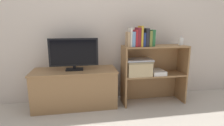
{
  "coord_description": "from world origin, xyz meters",
  "views": [
    {
      "loc": [
        -0.38,
        -2.03,
        1.07
      ],
      "look_at": [
        0.0,
        0.15,
        0.58
      ],
      "focal_mm": 28.0,
      "sensor_mm": 36.0,
      "label": 1
    }
  ],
  "objects_px": {
    "baby_monitor": "(181,41)",
    "tv_stand": "(75,88)",
    "book_tan": "(128,39)",
    "book_ivory": "(130,37)",
    "tv": "(74,53)",
    "book_forest": "(152,38)",
    "book_skyblue": "(133,39)",
    "book_mustard": "(140,36)",
    "magazine_stack": "(157,72)",
    "laptop": "(138,60)",
    "book_olive": "(149,38)",
    "book_navy": "(143,39)",
    "storage_basket_left": "(138,67)",
    "book_crimson": "(135,38)",
    "book_maroon": "(138,37)",
    "book_charcoal": "(146,37)"
  },
  "relations": [
    {
      "from": "book_maroon",
      "to": "book_forest",
      "type": "relative_size",
      "value": 1.13
    },
    {
      "from": "book_tan",
      "to": "tv_stand",
      "type": "bearing_deg",
      "value": 171.5
    },
    {
      "from": "baby_monitor",
      "to": "tv_stand",
      "type": "bearing_deg",
      "value": 177.65
    },
    {
      "from": "baby_monitor",
      "to": "laptop",
      "type": "xyz_separation_m",
      "value": [
        -0.6,
        -0.01,
        -0.23
      ]
    },
    {
      "from": "book_mustard",
      "to": "laptop",
      "type": "height_order",
      "value": "book_mustard"
    },
    {
      "from": "book_tan",
      "to": "book_mustard",
      "type": "bearing_deg",
      "value": 0.0
    },
    {
      "from": "book_ivory",
      "to": "book_forest",
      "type": "bearing_deg",
      "value": 0.0
    },
    {
      "from": "baby_monitor",
      "to": "book_charcoal",
      "type": "bearing_deg",
      "value": -175.36
    },
    {
      "from": "book_mustard",
      "to": "baby_monitor",
      "type": "height_order",
      "value": "book_mustard"
    },
    {
      "from": "book_skyblue",
      "to": "book_navy",
      "type": "distance_m",
      "value": 0.14
    },
    {
      "from": "book_ivory",
      "to": "laptop",
      "type": "xyz_separation_m",
      "value": [
        0.13,
        0.03,
        -0.3
      ]
    },
    {
      "from": "tv_stand",
      "to": "book_ivory",
      "type": "height_order",
      "value": "book_ivory"
    },
    {
      "from": "book_maroon",
      "to": "magazine_stack",
      "type": "distance_m",
      "value": 0.57
    },
    {
      "from": "baby_monitor",
      "to": "magazine_stack",
      "type": "height_order",
      "value": "baby_monitor"
    },
    {
      "from": "book_maroon",
      "to": "storage_basket_left",
      "type": "relative_size",
      "value": 0.72
    },
    {
      "from": "book_ivory",
      "to": "book_maroon",
      "type": "relative_size",
      "value": 0.99
    },
    {
      "from": "book_skyblue",
      "to": "baby_monitor",
      "type": "bearing_deg",
      "value": 3.49
    },
    {
      "from": "book_tan",
      "to": "book_maroon",
      "type": "xyz_separation_m",
      "value": [
        0.13,
        0.0,
        0.03
      ]
    },
    {
      "from": "book_mustard",
      "to": "book_olive",
      "type": "distance_m",
      "value": 0.12
    },
    {
      "from": "tv",
      "to": "book_maroon",
      "type": "height_order",
      "value": "book_maroon"
    },
    {
      "from": "book_forest",
      "to": "book_maroon",
      "type": "bearing_deg",
      "value": 180.0
    },
    {
      "from": "tv_stand",
      "to": "tv",
      "type": "xyz_separation_m",
      "value": [
        0.0,
        -0.0,
        0.47
      ]
    },
    {
      "from": "storage_basket_left",
      "to": "book_olive",
      "type": "bearing_deg",
      "value": -12.36
    },
    {
      "from": "tv_stand",
      "to": "book_forest",
      "type": "distance_m",
      "value": 1.2
    },
    {
      "from": "book_maroon",
      "to": "book_charcoal",
      "type": "distance_m",
      "value": 0.11
    },
    {
      "from": "book_navy",
      "to": "laptop",
      "type": "bearing_deg",
      "value": 147.68
    },
    {
      "from": "book_ivory",
      "to": "book_charcoal",
      "type": "xyz_separation_m",
      "value": [
        0.21,
        0.0,
        -0.0
      ]
    },
    {
      "from": "book_ivory",
      "to": "baby_monitor",
      "type": "bearing_deg",
      "value": 3.33
    },
    {
      "from": "book_skyblue",
      "to": "book_mustard",
      "type": "xyz_separation_m",
      "value": [
        0.1,
        0.0,
        0.04
      ]
    },
    {
      "from": "storage_basket_left",
      "to": "laptop",
      "type": "height_order",
      "value": "laptop"
    },
    {
      "from": "book_maroon",
      "to": "laptop",
      "type": "distance_m",
      "value": 0.3
    },
    {
      "from": "book_ivory",
      "to": "storage_basket_left",
      "type": "xyz_separation_m",
      "value": [
        0.13,
        0.03,
        -0.4
      ]
    },
    {
      "from": "book_ivory",
      "to": "baby_monitor",
      "type": "distance_m",
      "value": 0.73
    },
    {
      "from": "book_ivory",
      "to": "book_crimson",
      "type": "bearing_deg",
      "value": 0.0
    },
    {
      "from": "tv_stand",
      "to": "magazine_stack",
      "type": "distance_m",
      "value": 1.12
    },
    {
      "from": "book_tan",
      "to": "baby_monitor",
      "type": "distance_m",
      "value": 0.76
    },
    {
      "from": "book_charcoal",
      "to": "book_forest",
      "type": "relative_size",
      "value": 1.09
    },
    {
      "from": "book_tan",
      "to": "book_maroon",
      "type": "height_order",
      "value": "book_maroon"
    },
    {
      "from": "book_navy",
      "to": "baby_monitor",
      "type": "bearing_deg",
      "value": 4.33
    },
    {
      "from": "book_mustard",
      "to": "book_navy",
      "type": "height_order",
      "value": "book_mustard"
    },
    {
      "from": "tv",
      "to": "book_ivory",
      "type": "height_order",
      "value": "book_ivory"
    },
    {
      "from": "book_crimson",
      "to": "book_olive",
      "type": "height_order",
      "value": "book_crimson"
    },
    {
      "from": "tv",
      "to": "book_ivory",
      "type": "distance_m",
      "value": 0.74
    },
    {
      "from": "book_skyblue",
      "to": "book_tan",
      "type": "bearing_deg",
      "value": -180.0
    },
    {
      "from": "book_crimson",
      "to": "baby_monitor",
      "type": "distance_m",
      "value": 0.67
    },
    {
      "from": "baby_monitor",
      "to": "book_mustard",
      "type": "bearing_deg",
      "value": -175.92
    },
    {
      "from": "book_ivory",
      "to": "book_skyblue",
      "type": "bearing_deg",
      "value": 0.0
    },
    {
      "from": "tv_stand",
      "to": "book_tan",
      "type": "xyz_separation_m",
      "value": [
        0.68,
        -0.1,
        0.64
      ]
    },
    {
      "from": "book_skyblue",
      "to": "magazine_stack",
      "type": "bearing_deg",
      "value": 5.08
    },
    {
      "from": "book_tan",
      "to": "book_forest",
      "type": "distance_m",
      "value": 0.32
    }
  ]
}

